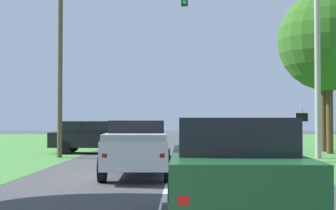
{
  "coord_description": "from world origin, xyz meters",
  "views": [
    {
      "loc": [
        0.46,
        -2.69,
        1.91
      ],
      "look_at": [
        -0.24,
        19.05,
        2.49
      ],
      "focal_mm": 53.26,
      "sensor_mm": 36.0,
      "label": 1
    }
  ],
  "objects_px": {
    "extra_tree_1": "(329,41)",
    "oak_tree_right": "(323,40)",
    "pickup_truck_lead": "(137,147)",
    "keep_moving_sign": "(302,128)",
    "crossing_suv_far": "(94,136)",
    "utility_pole_right": "(318,54)",
    "red_suv_near": "(232,171)",
    "traffic_light": "(92,39)"
  },
  "relations": [
    {
      "from": "pickup_truck_lead",
      "to": "traffic_light",
      "type": "bearing_deg",
      "value": 110.8
    },
    {
      "from": "traffic_light",
      "to": "utility_pole_right",
      "type": "xyz_separation_m",
      "value": [
        10.89,
        -0.01,
        -0.81
      ]
    },
    {
      "from": "traffic_light",
      "to": "crossing_suv_far",
      "type": "height_order",
      "value": "traffic_light"
    },
    {
      "from": "traffic_light",
      "to": "crossing_suv_far",
      "type": "relative_size",
      "value": 1.89
    },
    {
      "from": "red_suv_near",
      "to": "keep_moving_sign",
      "type": "bearing_deg",
      "value": 72.21
    },
    {
      "from": "pickup_truck_lead",
      "to": "keep_moving_sign",
      "type": "bearing_deg",
      "value": 40.57
    },
    {
      "from": "red_suv_near",
      "to": "utility_pole_right",
      "type": "bearing_deg",
      "value": 70.23
    },
    {
      "from": "traffic_light",
      "to": "oak_tree_right",
      "type": "distance_m",
      "value": 13.41
    },
    {
      "from": "pickup_truck_lead",
      "to": "traffic_light",
      "type": "height_order",
      "value": "traffic_light"
    },
    {
      "from": "oak_tree_right",
      "to": "utility_pole_right",
      "type": "distance_m",
      "value": 5.27
    },
    {
      "from": "keep_moving_sign",
      "to": "utility_pole_right",
      "type": "height_order",
      "value": "utility_pole_right"
    },
    {
      "from": "extra_tree_1",
      "to": "oak_tree_right",
      "type": "bearing_deg",
      "value": 84.61
    },
    {
      "from": "utility_pole_right",
      "to": "extra_tree_1",
      "type": "relative_size",
      "value": 1.12
    },
    {
      "from": "traffic_light",
      "to": "red_suv_near",
      "type": "bearing_deg",
      "value": -71.2
    },
    {
      "from": "crossing_suv_far",
      "to": "extra_tree_1",
      "type": "height_order",
      "value": "extra_tree_1"
    },
    {
      "from": "red_suv_near",
      "to": "utility_pole_right",
      "type": "relative_size",
      "value": 0.45
    },
    {
      "from": "keep_moving_sign",
      "to": "crossing_suv_far",
      "type": "bearing_deg",
      "value": 153.69
    },
    {
      "from": "keep_moving_sign",
      "to": "utility_pole_right",
      "type": "distance_m",
      "value": 4.23
    },
    {
      "from": "crossing_suv_far",
      "to": "extra_tree_1",
      "type": "distance_m",
      "value": 13.83
    },
    {
      "from": "red_suv_near",
      "to": "crossing_suv_far",
      "type": "height_order",
      "value": "red_suv_near"
    },
    {
      "from": "red_suv_near",
      "to": "crossing_suv_far",
      "type": "relative_size",
      "value": 0.96
    },
    {
      "from": "utility_pole_right",
      "to": "keep_moving_sign",
      "type": "bearing_deg",
      "value": -121.76
    },
    {
      "from": "red_suv_near",
      "to": "extra_tree_1",
      "type": "xyz_separation_m",
      "value": [
        7.05,
        18.69,
        5.12
      ]
    },
    {
      "from": "oak_tree_right",
      "to": "crossing_suv_far",
      "type": "distance_m",
      "value": 14.21
    },
    {
      "from": "keep_moving_sign",
      "to": "oak_tree_right",
      "type": "bearing_deg",
      "value": 67.2
    },
    {
      "from": "traffic_light",
      "to": "oak_tree_right",
      "type": "relative_size",
      "value": 0.99
    },
    {
      "from": "traffic_light",
      "to": "crossing_suv_far",
      "type": "xyz_separation_m",
      "value": [
        -0.45,
        2.97,
        -4.88
      ]
    },
    {
      "from": "keep_moving_sign",
      "to": "utility_pole_right",
      "type": "relative_size",
      "value": 0.23
    },
    {
      "from": "oak_tree_right",
      "to": "crossing_suv_far",
      "type": "bearing_deg",
      "value": -172.01
    },
    {
      "from": "crossing_suv_far",
      "to": "utility_pole_right",
      "type": "distance_m",
      "value": 12.42
    },
    {
      "from": "oak_tree_right",
      "to": "extra_tree_1",
      "type": "distance_m",
      "value": 1.71
    },
    {
      "from": "pickup_truck_lead",
      "to": "keep_moving_sign",
      "type": "distance_m",
      "value": 8.83
    },
    {
      "from": "pickup_truck_lead",
      "to": "extra_tree_1",
      "type": "relative_size",
      "value": 0.59
    },
    {
      "from": "crossing_suv_far",
      "to": "oak_tree_right",
      "type": "bearing_deg",
      "value": 7.99
    },
    {
      "from": "oak_tree_right",
      "to": "keep_moving_sign",
      "type": "bearing_deg",
      "value": -112.8
    },
    {
      "from": "pickup_truck_lead",
      "to": "keep_moving_sign",
      "type": "relative_size",
      "value": 2.26
    },
    {
      "from": "keep_moving_sign",
      "to": "oak_tree_right",
      "type": "distance_m",
      "value": 8.9
    },
    {
      "from": "oak_tree_right",
      "to": "crossing_suv_far",
      "type": "height_order",
      "value": "oak_tree_right"
    },
    {
      "from": "red_suv_near",
      "to": "pickup_truck_lead",
      "type": "bearing_deg",
      "value": 106.76
    },
    {
      "from": "keep_moving_sign",
      "to": "red_suv_near",
      "type": "bearing_deg",
      "value": -107.79
    },
    {
      "from": "pickup_truck_lead",
      "to": "utility_pole_right",
      "type": "bearing_deg",
      "value": 44.28
    },
    {
      "from": "utility_pole_right",
      "to": "extra_tree_1",
      "type": "xyz_separation_m",
      "value": [
        1.46,
        3.13,
        1.14
      ]
    }
  ]
}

